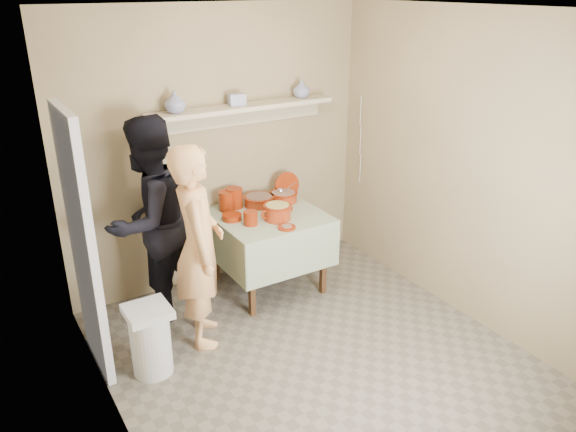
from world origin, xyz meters
TOP-DOWN VIEW (x-y plane):
  - ground at (0.00, 0.00)m, footprint 3.50×3.50m
  - tile_panel at (-1.46, 0.95)m, footprint 0.06×0.70m
  - plate_stack_a at (-0.03, 1.56)m, footprint 0.14×0.14m
  - plate_stack_b at (0.06, 1.58)m, footprint 0.16×0.16m
  - bowl_stack at (-0.00, 1.14)m, footprint 0.13×0.13m
  - empty_bowl at (-0.09, 1.33)m, footprint 0.18×0.18m
  - propped_lid at (0.64, 1.57)m, footprint 0.27×0.06m
  - vase_right at (0.84, 1.64)m, footprint 0.21×0.21m
  - vase_left at (-0.44, 1.62)m, footprint 0.26×0.26m
  - ceramic_box at (0.15, 1.63)m, footprint 0.16×0.13m
  - person_cook at (-0.63, 0.82)m, footprint 0.58×0.70m
  - person_helper at (-0.83, 1.38)m, footprint 1.08×1.00m
  - room_shell at (0.00, 0.00)m, footprint 3.04×3.54m
  - serving_table at (0.25, 1.28)m, footprint 0.97×0.97m
  - cazuela_meat_a at (0.28, 1.51)m, footprint 0.30×0.30m
  - cazuela_meat_b at (0.54, 1.47)m, footprint 0.28×0.28m
  - ladle at (0.53, 1.49)m, footprint 0.08×0.26m
  - cazuela_rice at (0.26, 1.12)m, footprint 0.33×0.25m
  - front_plate at (0.23, 0.90)m, footprint 0.16×0.16m
  - wall_shelf at (0.20, 1.65)m, footprint 1.80×0.25m
  - trash_bin at (-1.15, 0.60)m, footprint 0.32×0.32m
  - electrical_cord at (1.47, 1.48)m, footprint 0.01×0.05m

SIDE VIEW (x-z plane):
  - ground at x=0.00m, z-range 0.00..0.00m
  - trash_bin at x=-1.15m, z-range 0.00..0.56m
  - serving_table at x=0.25m, z-range 0.26..1.02m
  - front_plate at x=0.23m, z-range 0.76..0.78m
  - empty_bowl at x=-0.09m, z-range 0.76..0.81m
  - cazuela_meat_a at x=0.28m, z-range 0.77..0.87m
  - cazuela_meat_b at x=0.54m, z-range 0.77..0.87m
  - bowl_stack at x=0.00m, z-range 0.76..0.89m
  - person_cook at x=-0.63m, z-range 0.00..1.66m
  - cazuela_rice at x=0.26m, z-range 0.77..0.92m
  - plate_stack_a at x=-0.03m, z-range 0.76..0.95m
  - plate_stack_b at x=0.06m, z-range 0.76..0.95m
  - ladle at x=0.53m, z-range 0.78..0.97m
  - propped_lid at x=0.64m, z-range 0.75..1.02m
  - person_helper at x=-0.83m, z-range 0.00..1.79m
  - tile_panel at x=-1.46m, z-range 0.00..2.00m
  - electrical_cord at x=1.47m, z-range 0.80..1.70m
  - room_shell at x=0.00m, z-range 0.30..2.92m
  - wall_shelf at x=0.20m, z-range 1.57..1.78m
  - ceramic_box at x=0.15m, z-range 1.72..1.83m
  - vase_right at x=0.84m, z-range 1.72..1.89m
  - vase_left at x=-0.44m, z-range 1.72..1.91m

